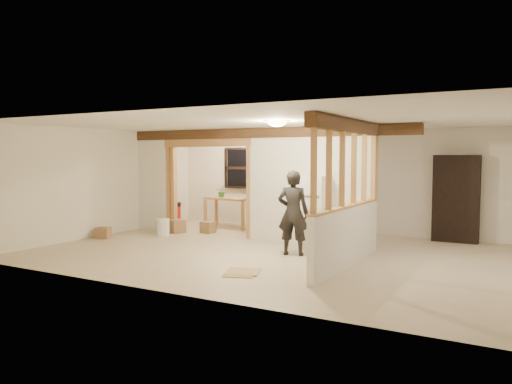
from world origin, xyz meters
The scene contains 28 objects.
floor centered at (0.00, 0.00, -0.01)m, with size 9.00×6.50×0.01m, color #C0AA8F.
ceiling centered at (0.00, 0.00, 2.50)m, with size 9.00×6.50×0.01m, color white.
wall_back centered at (0.00, 3.25, 1.25)m, with size 9.00×0.01×2.50m, color silver.
wall_front centered at (0.00, -3.25, 1.25)m, with size 9.00×0.01×2.50m, color silver.
wall_left centered at (-4.50, 0.00, 1.25)m, with size 0.01×6.50×2.50m, color silver.
partition_left_stub centered at (-4.05, 1.20, 1.25)m, with size 0.90×0.12×2.50m, color silver.
partition_center centered at (0.20, 1.20, 1.25)m, with size 2.80×0.12×2.50m, color silver.
doorway_frame centered at (-2.40, 1.20, 1.10)m, with size 2.46×0.14×2.20m, color tan.
header_beam_back centered at (-1.00, 1.20, 2.38)m, with size 7.00×0.18×0.22m, color #50321B.
header_beam_right centered at (1.60, -0.40, 2.38)m, with size 0.18×3.30×0.22m, color #50321B.
pony_wall centered at (1.60, -0.40, 0.50)m, with size 0.12×3.20×1.00m, color silver.
stud_partition centered at (1.60, -0.40, 1.66)m, with size 0.14×3.20×1.32m, color tan.
window_back centered at (-2.60, 3.17, 1.55)m, with size 1.12×0.10×1.10m, color black.
ceiling_dome_main centered at (0.30, -0.50, 2.48)m, with size 0.36×0.36×0.16m, color #FFEABF.
ceiling_dome_util centered at (-2.50, 2.30, 2.48)m, with size 0.32×0.32×0.14m, color #FFEABF.
hanging_bulb centered at (-2.00, 1.60, 2.18)m, with size 0.07×0.07×0.07m, color #FFD88C.
refrigerator centered at (0.44, 0.85, 0.74)m, with size 0.61×0.59×1.47m, color silver.
woman centered at (0.41, -0.04, 0.80)m, with size 0.59×0.38×1.61m, color #2B2726.
work_table centered at (-2.62, 2.49, 0.40)m, with size 1.26×0.63×0.79m, color tan.
potted_plant centered at (-2.84, 2.50, 0.95)m, with size 0.28×0.24×0.31m, color #296027.
shop_vac centered at (-4.20, 2.15, 0.31)m, with size 0.48×0.48×0.63m, color #AC0F0D.
bookshelf centered at (2.88, 3.02, 0.95)m, with size 0.95×0.32×1.89m, color black.
bucket centered at (-3.28, 0.61, 0.20)m, with size 0.31×0.31×0.40m, color white.
box_util_a centered at (-2.58, 1.46, 0.13)m, with size 0.31×0.27×0.27m, color #956E48.
box_util_b centered at (-3.25, 1.08, 0.16)m, with size 0.34×0.34×0.32m, color #956E48.
box_front centered at (-4.18, -0.40, 0.13)m, with size 0.31×0.25×0.25m, color #956E48.
floor_panel_near centered at (0.31, -1.71, 0.01)m, with size 0.53×0.53×0.02m, color tan.
floor_panel_far centered at (0.36, -1.91, 0.01)m, with size 0.47×0.38×0.02m, color tan.
Camera 1 is at (4.36, -8.51, 1.86)m, focal length 35.00 mm.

